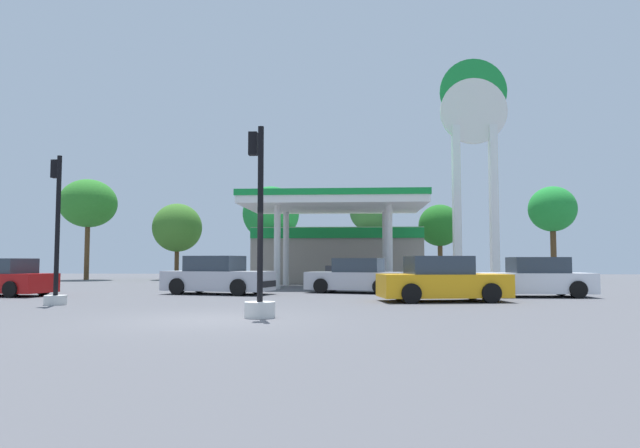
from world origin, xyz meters
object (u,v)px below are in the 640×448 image
object	(u,v)px
traffic_signal_1	(56,256)
tree_2	(271,214)
car_4	(356,277)
car_2	(534,279)
tree_4	(440,226)
car_3	(442,281)
traffic_signal_0	(259,266)
tree_3	(371,212)
station_pole_sign	(474,142)
car_1	(1,279)
tree_0	(88,204)
tree_5	(552,210)
car_0	(218,277)
tree_1	(177,228)

from	to	relation	value
traffic_signal_1	tree_2	xyz separation A→B (m)	(3.34, 21.89, 3.12)
car_4	tree_2	size ratio (longest dim) A/B	0.67
car_2	tree_4	world-z (taller)	tree_4
car_3	traffic_signal_0	bearing A→B (deg)	-132.46
traffic_signal_0	tree_3	world-z (taller)	tree_3
station_pole_sign	tree_2	world-z (taller)	station_pole_sign
car_1	traffic_signal_0	bearing A→B (deg)	-33.74
tree_0	traffic_signal_1	bearing A→B (deg)	-65.88
car_2	tree_0	size ratio (longest dim) A/B	0.58
station_pole_sign	car_1	bearing A→B (deg)	-154.11
traffic_signal_0	tree_4	distance (m)	29.10
tree_4	tree_5	size ratio (longest dim) A/B	0.84
tree_3	tree_0	bearing A→B (deg)	-176.94
car_2	tree_2	distance (m)	21.53
car_3	tree_2	world-z (taller)	tree_2
station_pole_sign	car_2	distance (m)	11.48
car_0	car_2	size ratio (longest dim) A/B	1.11
traffic_signal_0	tree_0	xyz separation A→B (m)	(-16.77, 25.47, 4.21)
tree_3	car_0	bearing A→B (deg)	-111.16
traffic_signal_0	tree_2	distance (m)	25.81
traffic_signal_0	tree_5	bearing A→B (deg)	58.55
car_3	tree_5	xyz separation A→B (m)	(10.56, 20.06, 4.15)
traffic_signal_0	tree_2	xyz separation A→B (m)	(-3.57, 25.34, 3.41)
car_0	car_3	size ratio (longest dim) A/B	1.04
car_0	tree_2	size ratio (longest dim) A/B	0.71
car_4	tree_3	bearing A→B (deg)	86.06
traffic_signal_1	tree_1	size ratio (longest dim) A/B	0.84
car_1	traffic_signal_1	bearing A→B (deg)	-42.99
car_4	car_2	bearing A→B (deg)	-18.29
traffic_signal_0	tree_4	bearing A→B (deg)	73.13
traffic_signal_0	tree_1	bearing A→B (deg)	111.81
car_1	tree_2	distance (m)	19.79
tree_3	tree_4	size ratio (longest dim) A/B	1.15
traffic_signal_0	tree_0	size ratio (longest dim) A/B	0.64
car_4	traffic_signal_1	distance (m)	11.66
tree_1	tree_5	size ratio (longest dim) A/B	0.85
tree_5	traffic_signal_0	bearing A→B (deg)	-121.45
tree_0	tree_2	world-z (taller)	tree_0
station_pole_sign	tree_4	world-z (taller)	station_pole_sign
tree_4	car_0	bearing A→B (deg)	-122.31
station_pole_sign	tree_5	xyz separation A→B (m)	(6.96, 8.40, -2.96)
tree_1	tree_5	xyz separation A→B (m)	(26.24, -0.56, 1.11)
tree_2	tree_4	xyz separation A→B (m)	(11.99, 2.40, -0.74)
tree_2	station_pole_sign	bearing A→B (deg)	-33.02
station_pole_sign	traffic_signal_1	distance (m)	21.86
traffic_signal_1	tree_1	xyz separation A→B (m)	(-3.60, 22.83, 2.21)
tree_2	tree_3	distance (m)	7.10
car_4	tree_5	size ratio (longest dim) A/B	0.68
station_pole_sign	tree_2	xyz separation A→B (m)	(-12.35, 8.02, -3.17)
car_3	tree_1	bearing A→B (deg)	127.25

